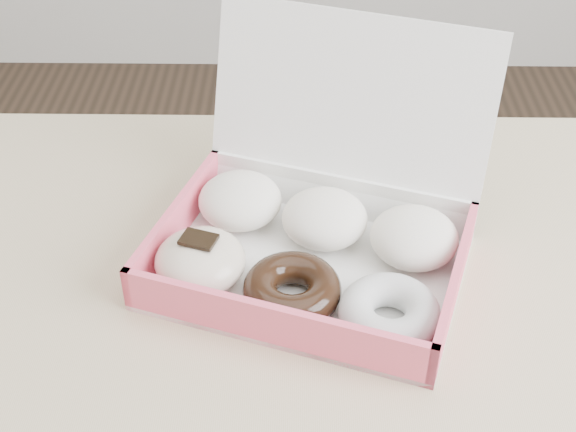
{
  "coord_description": "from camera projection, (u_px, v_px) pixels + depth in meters",
  "views": [
    {
      "loc": [
        0.15,
        -0.59,
        1.35
      ],
      "look_at": [
        0.14,
        0.07,
        0.83
      ],
      "focal_mm": 50.0,
      "sensor_mm": 36.0,
      "label": 1
    }
  ],
  "objects": [
    {
      "name": "donut_box",
      "position": [
        312.0,
        235.0,
        0.88
      ],
      "size": [
        0.4,
        0.38,
        0.23
      ],
      "rotation": [
        0.0,
        0.0,
        -0.32
      ],
      "color": "white",
      "rests_on": "table"
    },
    {
      "name": "table",
      "position": [
        157.0,
        365.0,
        0.88
      ],
      "size": [
        1.2,
        0.8,
        0.75
      ],
      "color": "tan",
      "rests_on": "ground"
    }
  ]
}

